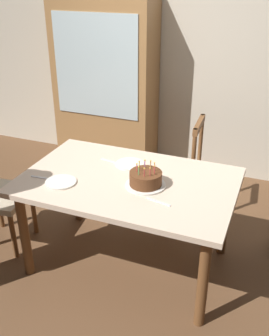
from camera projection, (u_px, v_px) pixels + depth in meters
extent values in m
plane|color=brown|center=(129.00, 261.00, 3.14)|extent=(6.40, 6.40, 0.00)
cube|color=beige|center=(195.00, 54.00, 4.08)|extent=(6.40, 0.10, 2.60)
cube|color=beige|center=(128.00, 182.00, 2.80)|extent=(1.53, 0.99, 0.04)
cylinder|color=brown|center=(25.00, 234.00, 2.87)|extent=(0.07, 0.07, 0.71)
cylinder|color=brown|center=(203.00, 282.00, 2.43)|extent=(0.07, 0.07, 0.71)
cylinder|color=brown|center=(77.00, 185.00, 3.52)|extent=(0.07, 0.07, 0.71)
cylinder|color=brown|center=(225.00, 216.00, 3.09)|extent=(0.07, 0.07, 0.71)
cylinder|color=silver|center=(146.00, 185.00, 2.71)|extent=(0.28, 0.28, 0.01)
cylinder|color=#563019|center=(146.00, 178.00, 2.69)|extent=(0.23, 0.23, 0.09)
cylinder|color=#E54C4C|center=(155.00, 170.00, 2.63)|extent=(0.01, 0.01, 0.05)
sphere|color=#FFC64C|center=(155.00, 166.00, 2.62)|extent=(0.01, 0.01, 0.01)
cylinder|color=#E54C4C|center=(154.00, 167.00, 2.67)|extent=(0.01, 0.01, 0.05)
sphere|color=#FFC64C|center=(155.00, 163.00, 2.65)|extent=(0.01, 0.01, 0.01)
cylinder|color=#F2994C|center=(151.00, 165.00, 2.70)|extent=(0.01, 0.01, 0.05)
sphere|color=#FFC64C|center=(151.00, 161.00, 2.68)|extent=(0.01, 0.01, 0.01)
cylinder|color=#D872CC|center=(145.00, 165.00, 2.71)|extent=(0.01, 0.01, 0.05)
sphere|color=#FFC64C|center=(145.00, 160.00, 2.69)|extent=(0.01, 0.01, 0.01)
cylinder|color=yellow|center=(139.00, 166.00, 2.69)|extent=(0.01, 0.01, 0.05)
sphere|color=#FFC64C|center=(139.00, 161.00, 2.68)|extent=(0.01, 0.01, 0.01)
cylinder|color=#E54C4C|center=(137.00, 168.00, 2.66)|extent=(0.01, 0.01, 0.05)
sphere|color=#FFC64C|center=(137.00, 164.00, 2.64)|extent=(0.01, 0.01, 0.01)
cylinder|color=#66CC72|center=(139.00, 171.00, 2.62)|extent=(0.01, 0.01, 0.05)
sphere|color=#FFC64C|center=(139.00, 167.00, 2.60)|extent=(0.01, 0.01, 0.01)
cylinder|color=#E54C4C|center=(144.00, 173.00, 2.60)|extent=(0.01, 0.01, 0.05)
sphere|color=#FFC64C|center=(144.00, 168.00, 2.58)|extent=(0.01, 0.01, 0.01)
cylinder|color=#E54C4C|center=(150.00, 172.00, 2.60)|extent=(0.01, 0.01, 0.05)
sphere|color=#FFC64C|center=(150.00, 168.00, 2.59)|extent=(0.01, 0.01, 0.01)
cylinder|color=silver|center=(61.00, 182.00, 2.75)|extent=(0.22, 0.22, 0.01)
cylinder|color=silver|center=(130.00, 164.00, 3.00)|extent=(0.22, 0.22, 0.01)
cube|color=silver|center=(42.00, 178.00, 2.81)|extent=(0.18, 0.03, 0.01)
cube|color=silver|center=(110.00, 161.00, 3.05)|extent=(0.18, 0.05, 0.01)
cube|color=silver|center=(158.00, 202.00, 2.52)|extent=(0.18, 0.05, 0.01)
cube|color=beige|center=(173.00, 171.00, 3.57)|extent=(0.47, 0.47, 0.05)
cylinder|color=brown|center=(160.00, 182.00, 3.87)|extent=(0.04, 0.04, 0.42)
cylinder|color=brown|center=(150.00, 199.00, 3.58)|extent=(0.04, 0.04, 0.42)
cylinder|color=brown|center=(193.00, 187.00, 3.78)|extent=(0.04, 0.04, 0.42)
cylinder|color=brown|center=(187.00, 205.00, 3.49)|extent=(0.04, 0.04, 0.42)
cylinder|color=brown|center=(201.00, 141.00, 3.55)|extent=(0.04, 0.04, 0.50)
cylinder|color=brown|center=(193.00, 157.00, 3.25)|extent=(0.04, 0.04, 0.50)
cube|color=brown|center=(199.00, 125.00, 3.30)|extent=(0.06, 0.40, 0.06)
cube|color=tan|center=(1.00, 196.00, 3.18)|extent=(0.49, 0.49, 0.05)
cylinder|color=brown|center=(13.00, 235.00, 3.10)|extent=(0.04, 0.04, 0.42)
cylinder|color=brown|center=(34.00, 212.00, 3.39)|extent=(0.04, 0.04, 0.42)
cube|color=#9E7042|center=(106.00, 85.00, 4.29)|extent=(1.10, 0.44, 1.90)
cube|color=silver|center=(95.00, 67.00, 3.99)|extent=(0.94, 0.01, 1.04)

